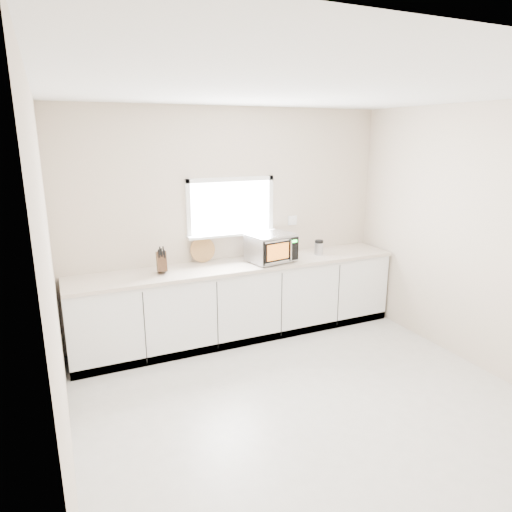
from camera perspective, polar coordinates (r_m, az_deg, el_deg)
ground at (r=4.35m, az=7.17°, el=-18.43°), size 4.00×4.00×0.00m
back_wall at (r=5.52m, az=-3.21°, el=4.28°), size 4.00×0.17×2.70m
cabinets at (r=5.50m, az=-1.96°, el=-5.74°), size 3.92×0.60×0.88m
countertop at (r=5.35m, az=-1.96°, el=-1.16°), size 3.92×0.64×0.04m
microwave at (r=5.39m, az=1.92°, el=1.10°), size 0.58×0.49×0.33m
knife_block at (r=5.06m, az=-11.73°, el=-0.63°), size 0.12×0.22×0.31m
cutting_board at (r=5.41m, az=-6.69°, el=0.78°), size 0.30×0.07×0.30m
coffee_grinder at (r=5.77m, az=7.87°, el=1.08°), size 0.12×0.12×0.19m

